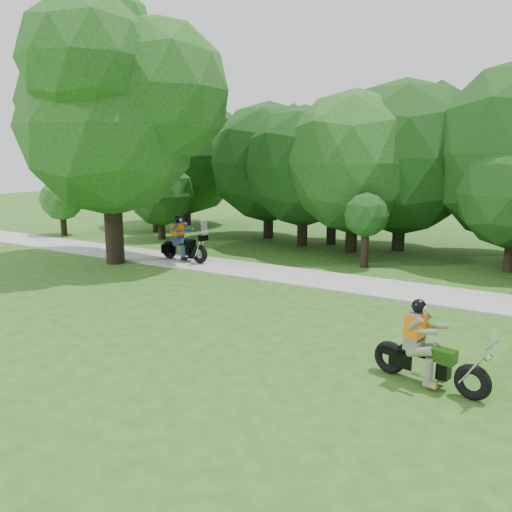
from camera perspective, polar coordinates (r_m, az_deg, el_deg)
The scene contains 6 objects.
ground at distance 8.52m, azimuth 1.75°, elevation -16.30°, with size 100.00×100.00×0.00m, color #235016.
walkway at distance 15.55m, azimuth 16.50°, elevation -3.84°, with size 60.00×2.20×0.06m, color #969691.
tree_line at distance 21.19m, azimuth 26.49°, elevation 9.43°, with size 39.86×11.35×7.87m.
big_tree_west at distance 19.67m, azimuth -15.94°, elevation 16.07°, with size 8.64×6.56×9.96m.
chopper_motorcycle at distance 9.37m, azimuth 18.65°, elevation -10.53°, with size 2.11×0.81×1.52m.
touring_motorcycle at distance 19.25m, azimuth -8.55°, elevation 1.35°, with size 2.29×0.73×1.74m.
Camera 1 is at (3.72, -6.59, 3.93)m, focal length 35.00 mm.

